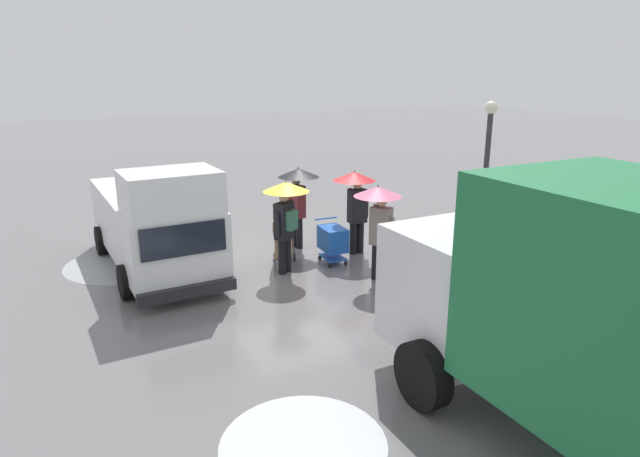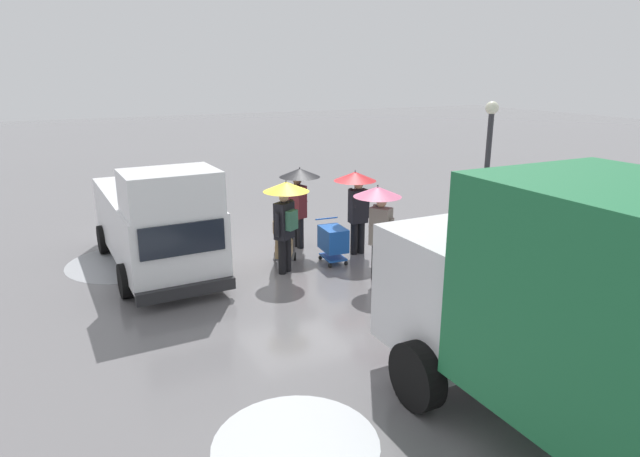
% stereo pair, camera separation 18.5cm
% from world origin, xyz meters
% --- Properties ---
extents(ground_plane, '(90.00, 90.00, 0.00)m').
position_xyz_m(ground_plane, '(0.00, 0.00, 0.00)').
color(ground_plane, slate).
extents(slush_patch_near_cluster, '(2.12, 2.12, 0.01)m').
position_xyz_m(slush_patch_near_cluster, '(2.84, 6.76, 0.00)').
color(slush_patch_near_cluster, silver).
rests_on(slush_patch_near_cluster, ground).
extents(slush_patch_under_van, '(2.90, 2.90, 0.01)m').
position_xyz_m(slush_patch_under_van, '(3.82, -1.20, 0.00)').
color(slush_patch_under_van, '#999BA0').
rests_on(slush_patch_under_van, ground).
extents(cargo_van_parked_right, '(2.37, 5.42, 2.60)m').
position_xyz_m(cargo_van_parked_right, '(3.21, -0.40, 1.18)').
color(cargo_van_parked_right, white).
rests_on(cargo_van_parked_right, ground).
extents(shopping_cart_vendor, '(0.60, 0.85, 1.02)m').
position_xyz_m(shopping_cart_vendor, '(-0.65, 0.97, 0.57)').
color(shopping_cart_vendor, '#1951B2').
rests_on(shopping_cart_vendor, ground).
extents(hand_dolly_boxes, '(0.76, 0.85, 1.44)m').
position_xyz_m(hand_dolly_boxes, '(0.47, 0.59, 0.82)').
color(hand_dolly_boxes, '#515156').
rests_on(hand_dolly_boxes, ground).
extents(pedestrian_pink_side, '(1.04, 1.04, 2.15)m').
position_xyz_m(pedestrian_pink_side, '(-1.02, 2.40, 1.58)').
color(pedestrian_pink_side, black).
rests_on(pedestrian_pink_side, ground).
extents(pedestrian_black_side, '(1.04, 1.04, 2.15)m').
position_xyz_m(pedestrian_black_side, '(0.60, 1.07, 1.57)').
color(pedestrian_black_side, black).
rests_on(pedestrian_black_side, ground).
extents(pedestrian_white_side, '(1.04, 1.04, 2.15)m').
position_xyz_m(pedestrian_white_side, '(-0.38, -0.44, 1.58)').
color(pedestrian_white_side, black).
rests_on(pedestrian_white_side, ground).
extents(pedestrian_far_side, '(1.04, 1.04, 2.15)m').
position_xyz_m(pedestrian_far_side, '(-1.47, 0.63, 1.57)').
color(pedestrian_far_side, black).
rests_on(pedestrian_far_side, ground).
extents(street_lamp, '(0.28, 0.28, 3.86)m').
position_xyz_m(street_lamp, '(-3.42, 2.98, 2.37)').
color(street_lamp, '#2D2D33').
rests_on(street_lamp, ground).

